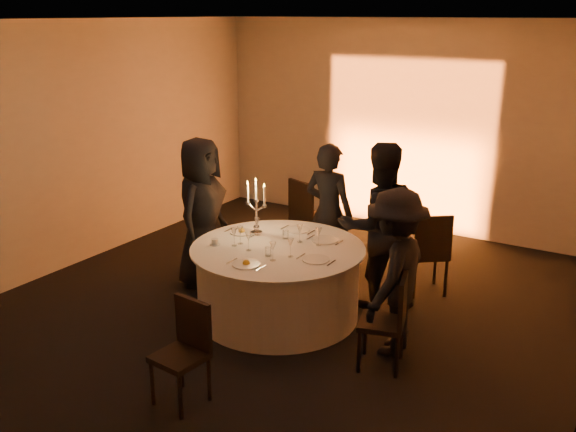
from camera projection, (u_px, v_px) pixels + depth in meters
The scene contains 32 objects.
floor at pixel (278, 315), 6.81m from camera, with size 7.00×7.00×0.00m, color black.
ceiling at pixel (277, 20), 5.89m from camera, with size 7.00×7.00×0.00m, color white.
wall_back at pixel (408, 127), 9.19m from camera, with size 7.00×7.00×0.00m, color beige.
wall_left at pixel (71, 146), 7.84m from camera, with size 7.00×7.00×0.00m, color beige.
uplighter_fixture at pixel (395, 228), 9.39m from camera, with size 0.25×0.12×0.10m, color black.
banquet_table at pixel (278, 282), 6.69m from camera, with size 1.80×1.80×0.77m.
chair_left at pixel (212, 229), 7.75m from camera, with size 0.59×0.59×1.00m.
chair_back_left at pixel (308, 214), 8.28m from camera, with size 0.57×0.57×1.03m.
chair_back_right at pixel (429, 249), 7.16m from camera, with size 0.59×0.59×0.96m.
chair_right at pixel (390, 317), 5.67m from camera, with size 0.48×0.48×0.89m.
chair_front at pixel (185, 346), 5.20m from camera, with size 0.41×0.42×0.87m.
guest_left at pixel (201, 212), 7.37m from camera, with size 0.85×0.55×1.74m, color black.
guest_back_left at pixel (329, 213), 7.49m from camera, with size 0.60×0.40×1.66m, color black.
guest_back_right at pixel (378, 226), 6.79m from camera, with size 0.88×0.68×1.81m, color black.
guest_right at pixel (395, 272), 5.87m from camera, with size 1.02×0.59×1.59m, color black.
plate_left at pixel (242, 231), 6.99m from camera, with size 0.36×0.26×0.08m.
plate_back_left at pixel (298, 230), 7.07m from camera, with size 0.35×0.27×0.01m.
plate_back_right at pixel (325, 240), 6.76m from camera, with size 0.35×0.29×0.01m.
plate_right at pixel (316, 259), 6.22m from camera, with size 0.36×0.27×0.01m.
plate_front at pixel (246, 263), 6.10m from camera, with size 0.36×0.27×0.08m.
coffee_cup at pixel (215, 242), 6.63m from camera, with size 0.11×0.11×0.07m.
candelabra at pixel (256, 214), 6.91m from camera, with size 0.26×0.13×0.63m.
wine_glass_a at pixel (234, 233), 6.56m from camera, with size 0.07×0.07×0.19m.
wine_glass_b at pixel (290, 244), 6.27m from camera, with size 0.07×0.07×0.19m.
wine_glass_c at pixel (240, 231), 6.62m from camera, with size 0.07×0.07×0.19m.
wine_glass_d at pixel (319, 233), 6.58m from camera, with size 0.07×0.07×0.19m.
wine_glass_e at pixel (273, 247), 6.17m from camera, with size 0.07×0.07×0.19m.
wine_glass_f at pixel (248, 238), 6.44m from camera, with size 0.07×0.07×0.19m.
wine_glass_g at pixel (257, 223), 6.89m from camera, with size 0.07×0.07×0.19m.
wine_glass_h at pixel (300, 230), 6.67m from camera, with size 0.07×0.07×0.19m.
tumbler_a at pixel (268, 252), 6.32m from camera, with size 0.07×0.07×0.09m, color white.
tumbler_b at pixel (286, 235), 6.80m from camera, with size 0.07×0.07×0.09m, color white.
Camera 1 is at (3.31, -5.20, 3.07)m, focal length 40.00 mm.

